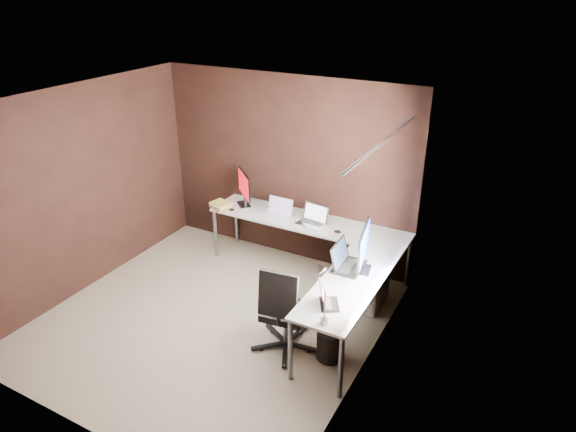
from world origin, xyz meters
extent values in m
cube|color=tan|center=(0.00, 0.00, 0.00)|extent=(3.60, 3.60, 0.00)
cube|color=white|center=(0.00, 0.00, 2.50)|extent=(3.60, 3.60, 0.00)
cube|color=black|center=(0.00, 1.80, 1.25)|extent=(3.60, 0.00, 2.50)
cube|color=black|center=(0.00, -1.80, 1.25)|extent=(3.60, 0.00, 2.50)
cube|color=black|center=(-1.80, 0.00, 1.25)|extent=(0.00, 3.60, 2.50)
cube|color=black|center=(1.80, 0.00, 1.25)|extent=(0.00, 3.60, 2.50)
cube|color=white|center=(1.79, 0.35, 1.45)|extent=(0.00, 1.00, 1.30)
cube|color=orange|center=(1.75, -0.38, 1.25)|extent=(0.01, 0.35, 2.00)
cube|color=orange|center=(1.75, 1.07, 1.25)|extent=(0.01, 0.35, 2.00)
cylinder|color=slate|center=(1.75, 0.35, 2.28)|extent=(0.02, 1.90, 0.02)
cube|color=silver|center=(0.48, 1.50, 0.71)|extent=(2.65, 0.60, 0.03)
cube|color=silver|center=(1.50, 0.38, 0.71)|extent=(0.60, 1.65, 0.03)
cylinder|color=slate|center=(-0.81, 1.24, 0.35)|extent=(0.05, 0.05, 0.70)
cylinder|color=slate|center=(-0.81, 1.76, 0.35)|extent=(0.05, 0.05, 0.70)
cylinder|color=slate|center=(1.24, -0.41, 0.35)|extent=(0.05, 0.05, 0.70)
cylinder|color=slate|center=(1.76, -0.41, 0.35)|extent=(0.05, 0.05, 0.70)
cylinder|color=slate|center=(1.76, 1.76, 0.35)|extent=(0.05, 0.05, 0.70)
cube|color=silver|center=(1.43, 1.15, 0.30)|extent=(0.42, 0.50, 0.60)
cube|color=black|center=(-0.52, 1.54, 0.74)|extent=(0.27, 0.27, 0.01)
cube|color=black|center=(-0.51, 1.56, 0.80)|extent=(0.06, 0.06, 0.11)
cube|color=black|center=(-0.51, 1.56, 1.02)|extent=(0.41, 0.38, 0.34)
cube|color=#B90C14|center=(-0.52, 1.55, 1.02)|extent=(0.37, 0.35, 0.31)
cube|color=black|center=(1.54, 0.70, 0.74)|extent=(0.19, 0.25, 0.01)
cube|color=black|center=(1.52, 0.69, 0.80)|extent=(0.04, 0.06, 0.10)
cube|color=black|center=(1.52, 0.69, 1.04)|extent=(0.14, 0.60, 0.38)
cube|color=#0E29A7|center=(1.53, 0.70, 1.04)|extent=(0.12, 0.57, 0.35)
cube|color=silver|center=(0.07, 1.41, 0.74)|extent=(0.36, 0.26, 0.02)
cube|color=silver|center=(0.08, 1.50, 0.85)|extent=(0.35, 0.08, 0.22)
cube|color=#825D9D|center=(0.08, 1.50, 0.85)|extent=(0.31, 0.06, 0.19)
cube|color=silver|center=(0.57, 1.43, 0.74)|extent=(0.39, 0.30, 0.02)
cube|color=silver|center=(0.58, 1.52, 0.86)|extent=(0.36, 0.12, 0.22)
cube|color=white|center=(0.58, 1.52, 0.86)|extent=(0.32, 0.10, 0.19)
cube|color=black|center=(1.38, 0.67, 0.74)|extent=(0.31, 0.43, 0.02)
cube|color=black|center=(1.27, 0.67, 0.88)|extent=(0.10, 0.42, 0.26)
cube|color=#171F31|center=(1.27, 0.67, 0.88)|extent=(0.08, 0.37, 0.22)
cube|color=black|center=(1.48, -0.06, 0.74)|extent=(0.28, 0.30, 0.02)
cube|color=black|center=(1.42, -0.10, 0.82)|extent=(0.17, 0.24, 0.16)
cube|color=#AA434B|center=(1.42, -0.09, 0.82)|extent=(0.14, 0.21, 0.13)
cube|color=#A67159|center=(-0.73, 1.30, 0.74)|extent=(0.34, 0.32, 0.03)
cube|color=gold|center=(-0.73, 1.30, 0.77)|extent=(0.31, 0.28, 0.02)
cube|color=white|center=(-0.73, 1.30, 0.79)|extent=(0.32, 0.28, 0.02)
cube|color=gold|center=(-0.73, 1.30, 0.81)|extent=(0.28, 0.24, 0.02)
ellipsoid|color=black|center=(-0.56, 1.30, 0.75)|extent=(0.09, 0.06, 0.03)
ellipsoid|color=black|center=(0.95, 1.37, 0.75)|extent=(0.10, 0.06, 0.04)
cylinder|color=slate|center=(1.55, -0.35, 0.76)|extent=(0.07, 0.07, 0.05)
cylinder|color=slate|center=(1.55, -0.35, 0.93)|extent=(0.02, 0.02, 0.29)
cylinder|color=slate|center=(1.50, -0.32, 1.13)|extent=(0.02, 0.16, 0.22)
cone|color=slate|center=(1.45, -0.25, 1.20)|extent=(0.09, 0.12, 0.12)
cylinder|color=slate|center=(0.97, 0.00, 0.24)|extent=(0.06, 0.06, 0.36)
cube|color=black|center=(0.97, 0.00, 0.44)|extent=(0.49, 0.49, 0.08)
cube|color=black|center=(1.00, -0.21, 0.78)|extent=(0.41, 0.16, 0.47)
cylinder|color=black|center=(1.45, 0.06, 0.16)|extent=(0.34, 0.34, 0.32)
camera|label=1|loc=(3.05, -3.84, 3.59)|focal=32.00mm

